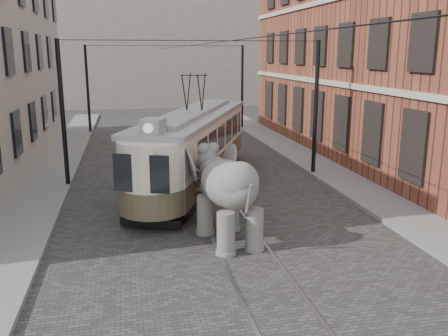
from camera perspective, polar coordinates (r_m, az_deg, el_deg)
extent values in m
plane|color=#423F3D|center=(15.58, 0.67, -7.04)|extent=(120.00, 120.00, 0.00)
cube|color=slate|center=(17.74, 20.06, -5.05)|extent=(2.00, 60.00, 0.15)
cube|color=slate|center=(15.63, -23.57, -7.85)|extent=(2.00, 60.00, 0.15)
cube|color=brown|center=(27.20, 20.34, 13.78)|extent=(8.00, 26.00, 12.00)
cube|color=gray|center=(54.38, -8.47, 14.92)|extent=(28.00, 10.00, 14.00)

